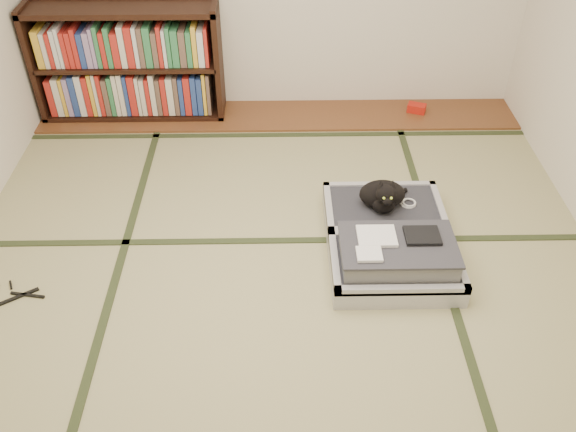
{
  "coord_description": "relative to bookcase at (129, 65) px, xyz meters",
  "views": [
    {
      "loc": [
        -0.0,
        -2.56,
        2.63
      ],
      "look_at": [
        0.05,
        0.35,
        0.25
      ],
      "focal_mm": 38.0,
      "sensor_mm": 36.0,
      "label": 1
    }
  ],
  "objects": [
    {
      "name": "tatami_borders",
      "position": [
        1.22,
        -1.57,
        -0.45
      ],
      "size": [
        4.0,
        4.5,
        0.01
      ],
      "color": "#2D381E",
      "rests_on": "ground"
    },
    {
      "name": "suitcase",
      "position": [
        1.9,
        -1.81,
        -0.34
      ],
      "size": [
        0.77,
        1.03,
        0.3
      ],
      "color": "#B4B4B9",
      "rests_on": "floor"
    },
    {
      "name": "cable_coil",
      "position": [
        2.06,
        -1.49,
        -0.29
      ],
      "size": [
        0.11,
        0.11,
        0.03
      ],
      "color": "white",
      "rests_on": "suitcase"
    },
    {
      "name": "red_item",
      "position": [
        2.39,
        -0.04,
        -0.4
      ],
      "size": [
        0.17,
        0.14,
        0.07
      ],
      "primitive_type": "cube",
      "rotation": [
        0.0,
        0.0,
        -0.36
      ],
      "color": "red",
      "rests_on": "wood_strip"
    },
    {
      "name": "bookcase",
      "position": [
        0.0,
        0.0,
        0.0
      ],
      "size": [
        1.51,
        0.34,
        0.97
      ],
      "color": "black",
      "rests_on": "wood_strip"
    },
    {
      "name": "hanger",
      "position": [
        -0.4,
        -2.16,
        -0.44
      ],
      "size": [
        0.42,
        0.31,
        0.01
      ],
      "color": "black",
      "rests_on": "floor"
    },
    {
      "name": "floor",
      "position": [
        1.22,
        -2.07,
        -0.45
      ],
      "size": [
        4.5,
        4.5,
        0.0
      ],
      "primitive_type": "plane",
      "color": "tan",
      "rests_on": "ground"
    },
    {
      "name": "room_shell",
      "position": [
        1.22,
        -2.07,
        1.01
      ],
      "size": [
        4.5,
        4.5,
        4.5
      ],
      "color": "white",
      "rests_on": "ground"
    },
    {
      "name": "wood_strip",
      "position": [
        1.22,
        -0.07,
        -0.44
      ],
      "size": [
        4.0,
        0.5,
        0.02
      ],
      "primitive_type": "cube",
      "color": "brown",
      "rests_on": "ground"
    },
    {
      "name": "cat",
      "position": [
        1.88,
        -1.52,
        -0.2
      ],
      "size": [
        0.34,
        0.34,
        0.28
      ],
      "color": "black",
      "rests_on": "suitcase"
    }
  ]
}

